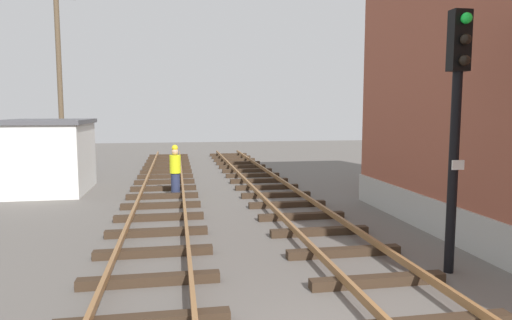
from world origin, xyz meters
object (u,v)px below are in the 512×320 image
at_px(signal_mast, 457,110).
at_px(control_hut, 49,156).
at_px(track_worker_foreground, 175,171).
at_px(utility_pole_far, 60,79).
at_px(parked_car_blue, 30,151).

xyz_separation_m(signal_mast, control_hut, (-9.91, 10.59, -1.72)).
bearing_deg(track_worker_foreground, control_hut, 159.65).
bearing_deg(track_worker_foreground, utility_pole_far, 127.90).
xyz_separation_m(signal_mast, parked_car_blue, (-13.02, 18.94, -2.20)).
distance_m(signal_mast, control_hut, 14.61).
bearing_deg(utility_pole_far, parked_car_blue, 127.70).
height_order(signal_mast, parked_car_blue, signal_mast).
xyz_separation_m(utility_pole_far, track_worker_foreground, (5.43, -6.97, -3.67)).
relative_size(control_hut, utility_pole_far, 0.43).
distance_m(control_hut, parked_car_blue, 8.92).
bearing_deg(control_hut, track_worker_foreground, -20.35).
xyz_separation_m(control_hut, parked_car_blue, (-3.11, 8.34, -0.49)).
bearing_deg(parked_car_blue, utility_pole_far, -52.30).
bearing_deg(parked_car_blue, track_worker_foreground, -52.16).
height_order(control_hut, utility_pole_far, utility_pole_far).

